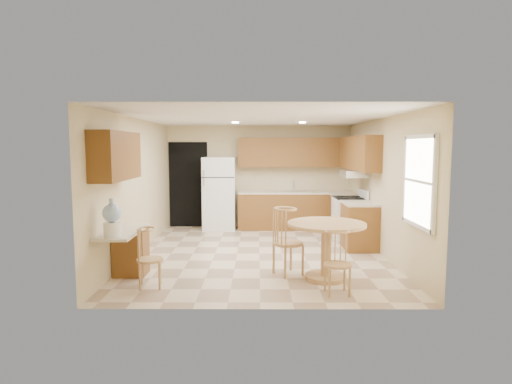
{
  "coord_description": "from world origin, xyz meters",
  "views": [
    {
      "loc": [
        -0.04,
        -7.8,
        1.97
      ],
      "look_at": [
        -0.06,
        0.3,
        1.12
      ],
      "focal_mm": 30.0,
      "sensor_mm": 36.0,
      "label": 1
    }
  ],
  "objects_px": {
    "refrigerator": "(220,193)",
    "stove": "(350,218)",
    "water_crock": "(112,219)",
    "dining_table": "(326,242)",
    "chair_table_b": "(339,258)",
    "chair_table_a": "(289,236)",
    "chair_desk": "(148,253)"
  },
  "relations": [
    {
      "from": "refrigerator",
      "to": "chair_table_b",
      "type": "relative_size",
      "value": 2.05
    },
    {
      "from": "dining_table",
      "to": "refrigerator",
      "type": "bearing_deg",
      "value": 116.18
    },
    {
      "from": "refrigerator",
      "to": "stove",
      "type": "height_order",
      "value": "refrigerator"
    },
    {
      "from": "stove",
      "to": "water_crock",
      "type": "xyz_separation_m",
      "value": [
        -3.92,
        -3.3,
        0.53
      ]
    },
    {
      "from": "dining_table",
      "to": "chair_table_b",
      "type": "bearing_deg",
      "value": -86.09
    },
    {
      "from": "refrigerator",
      "to": "stove",
      "type": "bearing_deg",
      "value": -22.99
    },
    {
      "from": "chair_table_a",
      "to": "water_crock",
      "type": "height_order",
      "value": "water_crock"
    },
    {
      "from": "stove",
      "to": "chair_table_a",
      "type": "relative_size",
      "value": 1.05
    },
    {
      "from": "refrigerator",
      "to": "chair_table_a",
      "type": "height_order",
      "value": "refrigerator"
    },
    {
      "from": "chair_table_b",
      "to": "chair_desk",
      "type": "height_order",
      "value": "chair_table_b"
    },
    {
      "from": "chair_table_a",
      "to": "refrigerator",
      "type": "bearing_deg",
      "value": 170.07
    },
    {
      "from": "chair_desk",
      "to": "water_crock",
      "type": "xyz_separation_m",
      "value": [
        -0.45,
        -0.11,
        0.49
      ]
    },
    {
      "from": "stove",
      "to": "chair_table_b",
      "type": "xyz_separation_m",
      "value": [
        -0.88,
        -3.46,
        0.05
      ]
    },
    {
      "from": "refrigerator",
      "to": "water_crock",
      "type": "xyz_separation_m",
      "value": [
        -1.05,
        -4.52,
        0.14
      ]
    },
    {
      "from": "stove",
      "to": "chair_table_a",
      "type": "bearing_deg",
      "value": -119.96
    },
    {
      "from": "refrigerator",
      "to": "chair_desk",
      "type": "height_order",
      "value": "refrigerator"
    },
    {
      "from": "stove",
      "to": "water_crock",
      "type": "height_order",
      "value": "water_crock"
    },
    {
      "from": "refrigerator",
      "to": "water_crock",
      "type": "height_order",
      "value": "refrigerator"
    },
    {
      "from": "chair_desk",
      "to": "water_crock",
      "type": "bearing_deg",
      "value": -87.04
    },
    {
      "from": "refrigerator",
      "to": "water_crock",
      "type": "bearing_deg",
      "value": -103.08
    },
    {
      "from": "stove",
      "to": "chair_desk",
      "type": "xyz_separation_m",
      "value": [
        -3.47,
        -3.19,
        0.04
      ]
    },
    {
      "from": "chair_table_a",
      "to": "water_crock",
      "type": "relative_size",
      "value": 2.0
    },
    {
      "from": "chair_desk",
      "to": "water_crock",
      "type": "distance_m",
      "value": 0.68
    },
    {
      "from": "chair_table_a",
      "to": "chair_desk",
      "type": "bearing_deg",
      "value": -102.85
    },
    {
      "from": "stove",
      "to": "chair_table_b",
      "type": "distance_m",
      "value": 3.57
    },
    {
      "from": "refrigerator",
      "to": "chair_table_b",
      "type": "distance_m",
      "value": 5.1
    },
    {
      "from": "refrigerator",
      "to": "water_crock",
      "type": "distance_m",
      "value": 4.64
    },
    {
      "from": "dining_table",
      "to": "chair_table_b",
      "type": "relative_size",
      "value": 1.37
    },
    {
      "from": "refrigerator",
      "to": "chair_table_a",
      "type": "xyz_separation_m",
      "value": [
        1.39,
        -3.8,
        -0.24
      ]
    },
    {
      "from": "refrigerator",
      "to": "chair_table_a",
      "type": "distance_m",
      "value": 4.05
    },
    {
      "from": "chair_table_a",
      "to": "chair_table_b",
      "type": "bearing_deg",
      "value": 4.17
    },
    {
      "from": "refrigerator",
      "to": "dining_table",
      "type": "distance_m",
      "value": 4.41
    }
  ]
}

